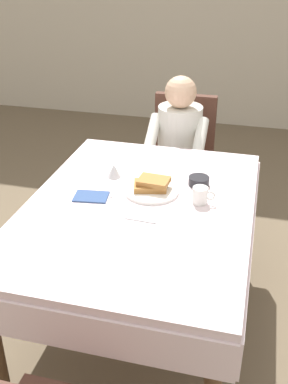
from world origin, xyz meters
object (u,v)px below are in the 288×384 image
at_px(spoon_near_edge, 141,220).
at_px(diner_person, 178,142).
at_px(cup_coffee, 200,195).
at_px(knife_right_of_plate, 187,198).
at_px(plate_breakfast, 151,191).
at_px(dining_table_main, 139,220).
at_px(bowl_butter, 199,181).
at_px(breakfast_stack, 152,184).
at_px(syrup_pitcher, 114,171).
at_px(fork_left_of_plate, 115,189).
at_px(chair_diner, 182,152).

bearing_deg(spoon_near_edge, diner_person, 95.10).
distance_m(cup_coffee, knife_right_of_plate, 0.08).
bearing_deg(plate_breakfast, dining_table_main, -102.01).
bearing_deg(bowl_butter, knife_right_of_plate, -101.49).
bearing_deg(breakfast_stack, syrup_pitcher, 155.44).
height_order(diner_person, fork_left_of_plate, diner_person).
relative_size(diner_person, spoon_near_edge, 7.47).
relative_size(breakfast_stack, fork_left_of_plate, 1.09).
bearing_deg(diner_person, chair_diner, -90.00).
bearing_deg(spoon_near_edge, bowl_butter, 67.44).
bearing_deg(plate_breakfast, cup_coffee, -10.54).
height_order(dining_table_main, knife_right_of_plate, knife_right_of_plate).
relative_size(plate_breakfast, bowl_butter, 2.55).
relative_size(diner_person, syrup_pitcher, 14.00).
bearing_deg(diner_person, syrup_pitcher, 73.75).
xyz_separation_m(diner_person, cup_coffee, (0.28, -0.92, 0.11)).
bearing_deg(plate_breakfast, bowl_butter, 32.92).
distance_m(plate_breakfast, bowl_butter, 0.27).
xyz_separation_m(dining_table_main, fork_left_of_plate, (-0.16, 0.12, 0.09)).
bearing_deg(breakfast_stack, plate_breakfast, -80.54).
relative_size(plate_breakfast, cup_coffee, 2.48).
height_order(diner_person, plate_breakfast, diner_person).
relative_size(plate_breakfast, knife_right_of_plate, 1.40).
relative_size(bowl_butter, syrup_pitcher, 1.38).
height_order(chair_diner, syrup_pitcher, chair_diner).
height_order(bowl_butter, knife_right_of_plate, bowl_butter).
xyz_separation_m(dining_table_main, chair_diner, (0.01, 1.17, -0.12)).
xyz_separation_m(dining_table_main, cup_coffee, (0.29, 0.09, 0.13)).
relative_size(dining_table_main, plate_breakfast, 5.44).
bearing_deg(cup_coffee, bowl_butter, 100.49).
relative_size(cup_coffee, spoon_near_edge, 0.75).
distance_m(bowl_butter, syrup_pitcher, 0.47).
bearing_deg(syrup_pitcher, bowl_butter, 2.84).
distance_m(syrup_pitcher, fork_left_of_plate, 0.15).
height_order(knife_right_of_plate, spoon_near_edge, same).
distance_m(breakfast_stack, fork_left_of_plate, 0.19).
bearing_deg(dining_table_main, bowl_butter, 48.28).
relative_size(diner_person, breakfast_stack, 5.72).
distance_m(chair_diner, plate_breakfast, 1.05).
relative_size(syrup_pitcher, spoon_near_edge, 0.53).
height_order(bowl_butter, syrup_pitcher, syrup_pitcher).
bearing_deg(plate_breakfast, knife_right_of_plate, -6.01).
distance_m(chair_diner, spoon_near_edge, 1.33).
height_order(cup_coffee, knife_right_of_plate, cup_coffee).
relative_size(breakfast_stack, cup_coffee, 1.73).
bearing_deg(diner_person, spoon_near_edge, 91.87).
relative_size(dining_table_main, chair_diner, 1.64).
distance_m(chair_diner, bowl_butter, 0.95).
bearing_deg(knife_right_of_plate, fork_left_of_plate, 87.94).
relative_size(chair_diner, cup_coffee, 8.23).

